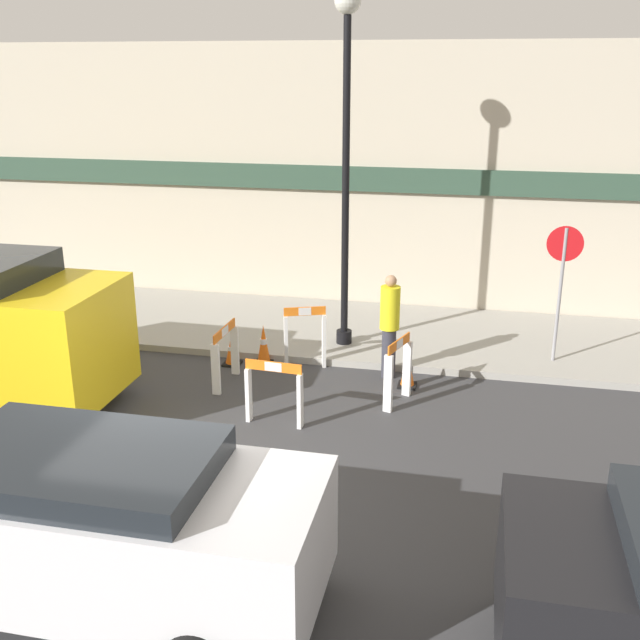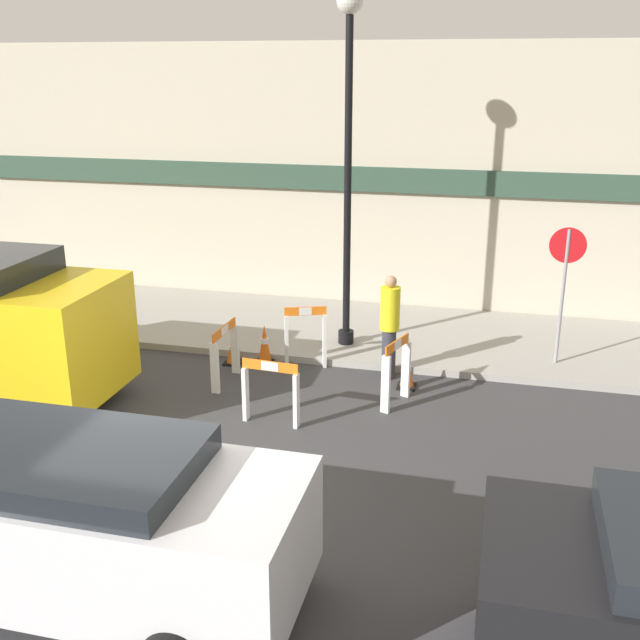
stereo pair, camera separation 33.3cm
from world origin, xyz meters
name	(u,v)px [view 2 (the right image)]	position (x,y,z in m)	size (l,w,h in m)	color
ground_plane	(186,495)	(0.00, 0.00, 0.00)	(60.00, 60.00, 0.00)	#38383A
sidewalk_slab	(312,328)	(0.00, 6.23, 0.06)	(18.00, 3.46, 0.13)	#9E9B93
storefront_facade	(333,180)	(0.00, 8.03, 2.75)	(18.00, 0.22, 5.50)	#BCB29E
streetlamp_post	(348,129)	(0.87, 5.39, 4.00)	(0.44, 0.44, 6.11)	black
stop_sign	(565,274)	(4.61, 5.32, 1.72)	(0.60, 0.06, 2.38)	gray
barricade_0	(225,352)	(-0.74, 3.39, 0.55)	(0.16, 0.93, 1.01)	white
barricade_1	(270,390)	(0.43, 2.13, 0.54)	(0.87, 0.20, 0.99)	white
barricade_2	(396,370)	(2.12, 3.23, 0.57)	(0.36, 0.76, 1.07)	white
barricade_3	(306,336)	(0.37, 4.35, 0.59)	(0.72, 0.37, 1.12)	white
traffic_cone_0	(265,344)	(-0.39, 4.40, 0.35)	(0.30, 0.30, 0.72)	black
traffic_cone_1	(233,350)	(-0.92, 4.20, 0.25)	(0.30, 0.30, 0.53)	black
traffic_cone_2	(407,371)	(2.21, 3.92, 0.28)	(0.30, 0.30, 0.59)	black
person_worker	(390,324)	(1.85, 4.25, 0.97)	(0.45, 0.45, 1.79)	#33333D
parked_car_1	(71,514)	(-0.26, -1.97, 0.95)	(4.54, 1.92, 1.68)	silver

